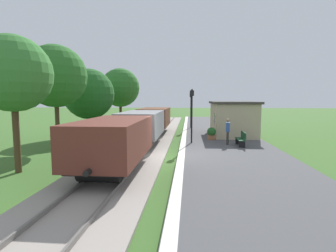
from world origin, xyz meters
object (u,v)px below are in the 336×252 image
(tree_trackside_far, at_px, (89,94))
(tree_field_left, at_px, (120,88))
(lamp_post_far, at_px, (191,103))
(lamp_post_near, at_px, (192,106))
(freight_train, at_px, (142,126))
(person_waiting, at_px, (228,130))
(tree_trackside_mid, at_px, (55,76))
(potted_planter, at_px, (211,133))
(bench_near_hut, at_px, (241,139))
(tree_trackside_near, at_px, (13,74))
(station_hut, at_px, (232,118))

(tree_trackside_far, height_order, tree_field_left, tree_field_left)
(lamp_post_far, bearing_deg, lamp_post_near, -90.00)
(freight_train, distance_m, person_waiting, 5.74)
(freight_train, height_order, tree_trackside_mid, tree_trackside_mid)
(potted_planter, xyz_separation_m, tree_field_left, (-8.88, 7.83, 3.68))
(tree_trackside_mid, bearing_deg, person_waiting, 4.44)
(bench_near_hut, bearing_deg, lamp_post_near, 163.36)
(tree_trackside_near, bearing_deg, tree_trackside_far, 95.20)
(lamp_post_near, height_order, tree_trackside_mid, tree_trackside_mid)
(potted_planter, relative_size, lamp_post_far, 0.25)
(station_hut, height_order, tree_trackside_near, tree_trackside_near)
(person_waiting, xyz_separation_m, lamp_post_near, (-2.36, 0.49, 1.62))
(freight_train, bearing_deg, person_waiting, -1.54)
(person_waiting, bearing_deg, lamp_post_far, -70.51)
(bench_near_hut, relative_size, tree_trackside_far, 0.26)
(tree_field_left, bearing_deg, freight_train, -67.23)
(lamp_post_near, xyz_separation_m, tree_trackside_far, (-8.71, 3.97, 0.85))
(freight_train, relative_size, person_waiting, 11.35)
(freight_train, bearing_deg, lamp_post_far, 70.88)
(potted_planter, bearing_deg, lamp_post_near, -135.16)
(station_hut, distance_m, lamp_post_near, 5.61)
(tree_trackside_near, relative_size, tree_trackside_far, 1.03)
(lamp_post_far, height_order, tree_trackside_near, tree_trackside_near)
(station_hut, xyz_separation_m, potted_planter, (-1.96, -2.83, -0.93))
(freight_train, height_order, lamp_post_far, lamp_post_far)
(person_waiting, xyz_separation_m, potted_planter, (-0.89, 1.95, -0.46))
(lamp_post_far, relative_size, tree_trackside_near, 0.62)
(lamp_post_far, height_order, tree_trackside_far, tree_trackside_far)
(lamp_post_near, bearing_deg, station_hut, 51.37)
(tree_field_left, bearing_deg, lamp_post_near, -51.42)
(tree_trackside_mid, bearing_deg, lamp_post_near, 8.79)
(freight_train, height_order, potted_planter, freight_train)
(station_hut, bearing_deg, potted_planter, -124.70)
(lamp_post_near, relative_size, tree_trackside_near, 0.62)
(potted_planter, distance_m, lamp_post_near, 2.94)
(person_waiting, xyz_separation_m, tree_field_left, (-9.77, 9.78, 3.22))
(potted_planter, bearing_deg, tree_trackside_far, 166.19)
(freight_train, relative_size, station_hut, 3.34)
(lamp_post_near, distance_m, tree_trackside_mid, 9.09)
(bench_near_hut, height_order, tree_trackside_mid, tree_trackside_mid)
(station_hut, bearing_deg, freight_train, -145.75)
(tree_trackside_mid, bearing_deg, tree_field_left, 82.62)
(bench_near_hut, distance_m, tree_trackside_near, 12.95)
(person_waiting, height_order, tree_trackside_far, tree_trackside_far)
(station_hut, distance_m, tree_trackside_far, 12.31)
(tree_trackside_mid, bearing_deg, station_hut, 24.81)
(person_waiting, height_order, lamp_post_far, lamp_post_far)
(station_hut, height_order, lamp_post_far, lamp_post_far)
(person_waiting, distance_m, lamp_post_near, 2.90)
(lamp_post_far, distance_m, tree_field_left, 7.58)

